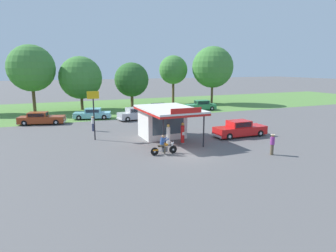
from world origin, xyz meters
TOP-DOWN VIEW (x-y plane):
  - ground_plane at (0.00, 0.00)m, footprint 300.00×300.00m
  - grass_verge_strip at (0.00, 30.00)m, footprint 120.00×24.00m
  - service_station_kiosk at (0.54, 5.89)m, footprint 4.67×7.18m
  - gas_pump_nearside at (-0.17, 3.12)m, footprint 0.44×0.44m
  - gas_pump_offside at (1.24, 3.12)m, footprint 0.44×0.44m
  - motorcycle_with_rider at (-1.64, 0.67)m, footprint 2.23×0.70m
  - featured_classic_sedan at (7.80, 3.48)m, footprint 5.61×2.00m
  - parked_car_back_row_centre_left at (6.08, 20.17)m, footprint 5.12×2.17m
  - parked_car_back_row_far_right at (1.09, 16.83)m, footprint 5.12×2.43m
  - parked_car_second_row_spare at (13.33, 21.23)m, footprint 5.15×2.52m
  - parked_car_back_row_right at (-10.45, 18.35)m, footprint 5.74×3.09m
  - parked_car_back_row_left at (-4.10, 19.78)m, footprint 5.28×3.20m
  - bystander_strolling_foreground at (6.23, -2.81)m, footprint 0.36×0.36m
  - bystander_admiring_sedan at (-5.31, 11.86)m, footprint 0.36×0.36m
  - tree_oak_far_left at (-4.16, 29.19)m, footprint 6.78×6.78m
  - tree_oak_centre at (19.43, 28.07)m, footprint 7.60×7.60m
  - tree_oak_distant_spare at (4.30, 29.53)m, footprint 5.86×5.86m
  - tree_oak_far_right at (-11.44, 29.47)m, footprint 6.96×6.96m
  - tree_oak_right at (13.30, 31.81)m, footprint 5.37×5.37m
  - roadside_pole_sign at (-5.82, 7.75)m, footprint 1.10×0.12m

SIDE VIEW (x-z plane):
  - ground_plane at x=0.00m, z-range 0.00..0.00m
  - grass_verge_strip at x=0.00m, z-range 0.00..0.01m
  - parked_car_back_row_left at x=-4.10m, z-range -0.05..1.35m
  - motorcycle_with_rider at x=-1.64m, z-range -0.14..1.44m
  - parked_car_back_row_right at x=-10.45m, z-range -0.06..1.41m
  - parked_car_back_row_centre_left at x=6.08m, z-range -0.07..1.48m
  - featured_classic_sedan at x=7.80m, z-range -0.08..1.53m
  - parked_car_second_row_spare at x=13.33m, z-range -0.07..1.51m
  - parked_car_back_row_far_right at x=1.09m, z-range -0.08..1.54m
  - bystander_admiring_sedan at x=-5.31m, z-range 0.06..1.68m
  - gas_pump_nearside at x=-0.17m, z-range -0.08..1.83m
  - gas_pump_offside at x=1.24m, z-range -0.08..1.87m
  - bystander_strolling_foreground at x=6.23m, z-range 0.06..1.73m
  - service_station_kiosk at x=0.54m, z-range 0.04..3.61m
  - roadside_pole_sign at x=-5.82m, z-range 0.86..5.49m
  - tree_oak_distant_spare at x=4.30m, z-range 0.88..8.51m
  - tree_oak_far_left at x=-4.16m, z-range 0.75..9.30m
  - tree_oak_right at x=13.30m, z-range 1.72..10.73m
  - tree_oak_far_right at x=-11.44m, z-range 1.41..11.56m
  - tree_oak_centre at x=19.43m, z-range 1.32..11.93m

